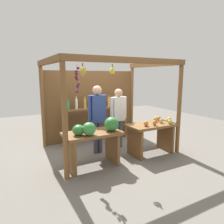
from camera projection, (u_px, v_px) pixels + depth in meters
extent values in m
plane|color=slate|center=(108.00, 149.00, 5.45)|extent=(12.00, 12.00, 0.00)
cylinder|color=brown|center=(65.00, 119.00, 3.69)|extent=(0.10, 0.10, 2.28)
cylinder|color=brown|center=(179.00, 108.00, 5.04)|extent=(0.10, 0.10, 2.28)
cylinder|color=brown|center=(43.00, 105.00, 5.47)|extent=(0.10, 0.10, 2.28)
cylinder|color=brown|center=(132.00, 99.00, 6.82)|extent=(0.10, 0.10, 2.28)
cube|color=brown|center=(132.00, 60.00, 4.18)|extent=(2.94, 0.12, 0.12)
cube|color=brown|center=(49.00, 61.00, 4.39)|extent=(0.12, 2.16, 0.12)
cube|color=brown|center=(153.00, 64.00, 5.74)|extent=(0.12, 2.16, 0.12)
cube|color=brown|center=(92.00, 106.00, 6.18)|extent=(2.84, 0.04, 2.05)
cylinder|color=brown|center=(83.00, 65.00, 3.86)|extent=(0.02, 0.02, 0.06)
ellipsoid|color=gold|center=(85.00, 71.00, 3.90)|extent=(0.04, 0.08, 0.15)
ellipsoid|color=gold|center=(83.00, 72.00, 3.93)|extent=(0.06, 0.04, 0.15)
ellipsoid|color=gold|center=(81.00, 71.00, 3.89)|extent=(0.06, 0.07, 0.16)
ellipsoid|color=gold|center=(82.00, 73.00, 3.85)|extent=(0.07, 0.08, 0.16)
ellipsoid|color=gold|center=(84.00, 71.00, 3.86)|extent=(0.06, 0.05, 0.16)
cylinder|color=brown|center=(112.00, 66.00, 4.17)|extent=(0.02, 0.02, 0.06)
ellipsoid|color=yellow|center=(114.00, 72.00, 4.21)|extent=(0.04, 0.06, 0.12)
ellipsoid|color=yellow|center=(112.00, 71.00, 4.23)|extent=(0.07, 0.04, 0.12)
ellipsoid|color=yellow|center=(111.00, 70.00, 4.19)|extent=(0.05, 0.05, 0.12)
ellipsoid|color=yellow|center=(112.00, 71.00, 4.16)|extent=(0.07, 0.07, 0.12)
ellipsoid|color=yellow|center=(113.00, 70.00, 4.17)|extent=(0.08, 0.05, 0.12)
cylinder|color=#4C422D|center=(77.00, 78.00, 4.06)|extent=(0.01, 0.01, 0.55)
sphere|color=#601E42|center=(78.00, 68.00, 4.03)|extent=(0.07, 0.07, 0.07)
sphere|color=#511938|center=(76.00, 71.00, 4.06)|extent=(0.07, 0.07, 0.07)
sphere|color=#511938|center=(76.00, 74.00, 4.05)|extent=(0.07, 0.07, 0.07)
sphere|color=#47142D|center=(76.00, 77.00, 4.05)|extent=(0.06, 0.06, 0.06)
sphere|color=#511938|center=(77.00, 79.00, 4.06)|extent=(0.07, 0.07, 0.07)
sphere|color=#601E42|center=(78.00, 84.00, 4.08)|extent=(0.06, 0.06, 0.06)
sphere|color=#511938|center=(77.00, 86.00, 4.10)|extent=(0.07, 0.07, 0.07)
sphere|color=#601E42|center=(77.00, 91.00, 4.10)|extent=(0.07, 0.07, 0.07)
cube|color=brown|center=(92.00, 134.00, 4.29)|extent=(1.19, 0.64, 0.06)
cube|color=brown|center=(71.00, 155.00, 4.13)|extent=(0.06, 0.58, 0.69)
cube|color=brown|center=(112.00, 147.00, 4.58)|extent=(0.06, 0.58, 0.69)
ellipsoid|color=#38843D|center=(89.00, 129.00, 4.04)|extent=(0.31, 0.31, 0.26)
ellipsoid|color=#2D7533|center=(112.00, 124.00, 4.36)|extent=(0.42, 0.42, 0.30)
ellipsoid|color=#2D7533|center=(79.00, 130.00, 4.05)|extent=(0.34, 0.34, 0.21)
cylinder|color=white|center=(91.00, 133.00, 4.07)|extent=(0.07, 0.07, 0.09)
cube|color=brown|center=(151.00, 125.00, 5.03)|extent=(1.19, 0.64, 0.06)
cube|color=brown|center=(135.00, 143.00, 4.87)|extent=(0.06, 0.58, 0.69)
cube|color=brown|center=(165.00, 137.00, 5.32)|extent=(0.06, 0.58, 0.69)
ellipsoid|color=#CC7038|center=(146.00, 123.00, 4.78)|extent=(0.15, 0.15, 0.13)
ellipsoid|color=#CC7038|center=(159.00, 118.00, 5.38)|extent=(0.12, 0.12, 0.12)
ellipsoid|color=#CC7038|center=(155.00, 123.00, 4.84)|extent=(0.13, 0.13, 0.13)
ellipsoid|color=gold|center=(169.00, 120.00, 5.16)|extent=(0.16, 0.16, 0.13)
ellipsoid|color=#B79E47|center=(156.00, 119.00, 5.25)|extent=(0.16, 0.16, 0.13)
ellipsoid|color=#A8B24C|center=(170.00, 122.00, 5.01)|extent=(0.14, 0.14, 0.11)
ellipsoid|color=#B79E47|center=(161.00, 121.00, 5.09)|extent=(0.11, 0.11, 0.12)
cube|color=brown|center=(67.00, 128.00, 5.62)|extent=(0.05, 0.20, 1.00)
cube|color=brown|center=(124.00, 121.00, 6.50)|extent=(0.05, 0.20, 1.00)
cube|color=brown|center=(97.00, 108.00, 5.98)|extent=(1.85, 0.22, 0.04)
cylinder|color=#338C4C|center=(68.00, 106.00, 5.54)|extent=(0.07, 0.07, 0.23)
cylinder|color=#338C4C|center=(68.00, 100.00, 5.52)|extent=(0.03, 0.03, 0.06)
cylinder|color=silver|center=(76.00, 104.00, 5.65)|extent=(0.07, 0.07, 0.29)
cylinder|color=silver|center=(76.00, 98.00, 5.62)|extent=(0.03, 0.03, 0.06)
cylinder|color=gold|center=(85.00, 104.00, 5.77)|extent=(0.07, 0.07, 0.28)
cylinder|color=gold|center=(85.00, 98.00, 5.74)|extent=(0.03, 0.03, 0.06)
cylinder|color=#338C4C|center=(93.00, 104.00, 5.89)|extent=(0.07, 0.07, 0.24)
cylinder|color=#338C4C|center=(93.00, 99.00, 5.86)|extent=(0.03, 0.03, 0.06)
cylinder|color=#D8B266|center=(101.00, 103.00, 6.01)|extent=(0.08, 0.08, 0.24)
cylinder|color=#D8B266|center=(101.00, 98.00, 5.98)|extent=(0.03, 0.03, 0.06)
cylinder|color=gold|center=(109.00, 102.00, 6.13)|extent=(0.07, 0.07, 0.27)
cylinder|color=gold|center=(109.00, 97.00, 6.10)|extent=(0.03, 0.03, 0.06)
cylinder|color=gold|center=(116.00, 102.00, 6.24)|extent=(0.06, 0.06, 0.28)
cylinder|color=gold|center=(116.00, 96.00, 6.21)|extent=(0.03, 0.03, 0.06)
cylinder|color=gold|center=(123.00, 101.00, 6.36)|extent=(0.07, 0.07, 0.26)
cylinder|color=gold|center=(123.00, 96.00, 6.33)|extent=(0.03, 0.03, 0.06)
cylinder|color=#404351|center=(96.00, 138.00, 5.10)|extent=(0.11, 0.11, 0.79)
cylinder|color=#404351|center=(100.00, 137.00, 5.16)|extent=(0.11, 0.11, 0.79)
cube|color=#2D428C|center=(97.00, 109.00, 5.01)|extent=(0.32, 0.19, 0.66)
cylinder|color=#2D428C|center=(90.00, 108.00, 4.91)|extent=(0.08, 0.08, 0.60)
cylinder|color=#2D428C|center=(105.00, 107.00, 5.10)|extent=(0.08, 0.08, 0.60)
sphere|color=tan|center=(97.00, 90.00, 4.93)|extent=(0.23, 0.23, 0.23)
cylinder|color=#42505A|center=(116.00, 134.00, 5.52)|extent=(0.11, 0.11, 0.74)
cylinder|color=#42505A|center=(120.00, 134.00, 5.57)|extent=(0.11, 0.11, 0.74)
cube|color=white|center=(118.00, 109.00, 5.43)|extent=(0.32, 0.19, 0.62)
cylinder|color=white|center=(112.00, 108.00, 5.33)|extent=(0.08, 0.08, 0.56)
cylinder|color=white|center=(125.00, 107.00, 5.52)|extent=(0.08, 0.08, 0.56)
sphere|color=tan|center=(119.00, 93.00, 5.35)|extent=(0.21, 0.21, 0.21)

